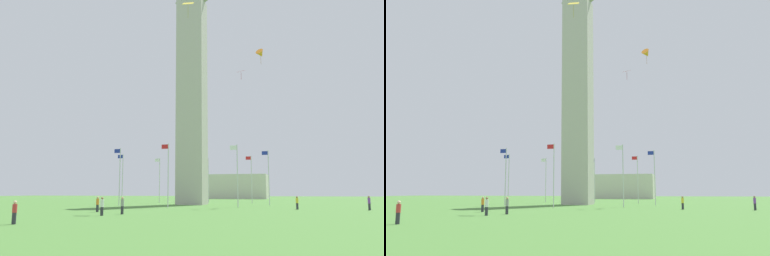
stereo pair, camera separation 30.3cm
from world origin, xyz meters
TOP-DOWN VIEW (x-y plane):
  - ground_plane at (0.00, 0.00)m, footprint 260.00×260.00m
  - obelisk_monument at (0.00, 0.00)m, footprint 4.77×4.77m
  - flagpole_n at (13.43, 0.00)m, footprint 1.12×0.14m
  - flagpole_ne at (9.51, 9.46)m, footprint 1.12×0.14m
  - flagpole_e at (0.05, 13.38)m, footprint 1.12×0.14m
  - flagpole_se at (-9.41, 9.46)m, footprint 1.12×0.14m
  - flagpole_s at (-13.32, 0.00)m, footprint 1.12×0.14m
  - flagpole_sw at (-9.41, -9.46)m, footprint 1.12×0.14m
  - flagpole_w at (0.05, -13.38)m, footprint 1.12×0.14m
  - flagpole_nw at (9.51, -9.46)m, footprint 1.12×0.14m
  - person_yellow_shirt at (-17.80, 14.55)m, footprint 0.32×0.32m
  - person_orange_shirt at (3.77, 26.90)m, footprint 0.32×0.32m
  - person_purple_shirt at (-26.33, 14.49)m, footprint 0.32×0.32m
  - person_white_shirt at (0.15, 32.72)m, footprint 0.32×0.32m
  - person_red_shirt at (1.36, 43.23)m, footprint 0.32×0.32m
  - person_gray_shirt at (-0.79, 30.24)m, footprint 0.32×0.32m
  - kite_orange_delta at (-12.80, 2.15)m, footprint 1.97×2.18m
  - kite_yellow_diamond at (-4.32, 18.37)m, footprint 1.67×1.45m
  - kite_red_diamond at (-10.07, 7.60)m, footprint 1.31×1.28m
  - distant_building at (2.74, -60.78)m, footprint 23.26×12.45m

SIDE VIEW (x-z plane):
  - ground_plane at x=0.00m, z-range 0.00..0.00m
  - person_red_shirt at x=1.36m, z-range -0.01..1.62m
  - person_yellow_shirt at x=-17.80m, z-range -0.01..1.67m
  - person_orange_shirt at x=3.77m, z-range -0.01..1.68m
  - person_gray_shirt at x=-0.79m, z-range -0.01..1.72m
  - person_purple_shirt at x=-26.33m, z-range -0.01..1.73m
  - person_white_shirt at x=0.15m, z-range 0.00..1.74m
  - distant_building at x=2.74m, z-range 0.00..7.68m
  - flagpole_n at x=13.43m, z-range 0.40..9.58m
  - flagpole_ne at x=9.51m, z-range 0.40..9.58m
  - flagpole_e at x=0.05m, z-range 0.40..9.58m
  - flagpole_se at x=-9.41m, z-range 0.40..9.58m
  - flagpole_s at x=-13.32m, z-range 0.40..9.58m
  - flagpole_sw at x=-9.41m, z-range 0.40..9.58m
  - flagpole_w at x=0.05m, z-range 0.40..9.58m
  - flagpole_nw at x=9.51m, z-range 0.40..9.58m
  - kite_red_diamond at x=-10.07m, z-range 20.26..21.84m
  - obelisk_monument at x=0.00m, z-range 0.00..43.32m
  - kite_orange_delta at x=-12.80m, z-range 24.25..27.03m
  - kite_yellow_diamond at x=-4.32m, z-range 26.69..29.25m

